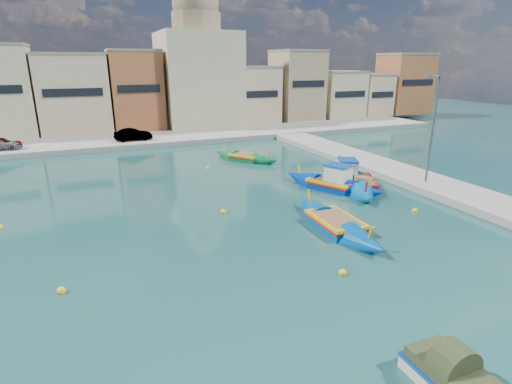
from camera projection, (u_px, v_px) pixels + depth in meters
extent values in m
plane|color=#13393A|center=(226.00, 272.00, 17.56)|extent=(160.00, 160.00, 0.00)
cube|color=gray|center=(507.00, 210.00, 24.20)|extent=(4.00, 70.00, 0.50)
cube|color=gray|center=(134.00, 141.00, 45.45)|extent=(80.00, 8.00, 0.60)
cube|color=beige|center=(74.00, 94.00, 48.58)|extent=(7.88, 7.44, 8.99)
cube|color=gray|center=(69.00, 54.00, 47.15)|extent=(8.04, 7.59, 0.30)
cube|color=black|center=(73.00, 92.00, 45.15)|extent=(6.30, 0.10, 0.90)
cube|color=#B16337|center=(136.00, 91.00, 50.66)|extent=(6.17, 6.13, 9.43)
cube|color=gray|center=(133.00, 51.00, 49.15)|extent=(6.29, 6.26, 0.30)
cube|color=black|center=(139.00, 89.00, 47.79)|extent=(4.93, 0.10, 0.90)
cube|color=tan|center=(193.00, 102.00, 54.67)|extent=(7.31, 7.69, 6.05)
cube|color=gray|center=(192.00, 78.00, 53.68)|extent=(7.46, 7.85, 0.30)
cube|color=black|center=(201.00, 102.00, 51.16)|extent=(5.85, 0.10, 0.90)
cube|color=beige|center=(247.00, 95.00, 57.26)|extent=(7.54, 7.30, 7.41)
cube|color=gray|center=(247.00, 67.00, 56.06)|extent=(7.69, 7.45, 0.30)
cube|color=black|center=(258.00, 94.00, 53.91)|extent=(6.03, 0.10, 0.90)
cube|color=tan|center=(297.00, 86.00, 59.72)|extent=(6.36, 6.97, 9.63)
cube|color=gray|center=(298.00, 51.00, 58.18)|extent=(6.48, 7.11, 0.30)
cube|color=black|center=(309.00, 84.00, 56.48)|extent=(5.09, 0.10, 0.90)
cube|color=beige|center=(337.00, 95.00, 62.76)|extent=(6.63, 6.70, 6.65)
cube|color=gray|center=(339.00, 72.00, 61.68)|extent=(6.76, 6.83, 0.30)
cube|color=black|center=(350.00, 94.00, 59.68)|extent=(5.30, 0.10, 0.90)
cube|color=beige|center=(367.00, 95.00, 65.46)|extent=(5.08, 7.51, 6.20)
cube|color=gray|center=(369.00, 74.00, 64.45)|extent=(5.18, 7.66, 0.30)
cube|color=black|center=(383.00, 95.00, 62.04)|extent=(4.06, 0.10, 0.90)
cube|color=#B16337|center=(404.00, 84.00, 66.89)|extent=(7.79, 6.00, 9.33)
cube|color=gray|center=(408.00, 54.00, 65.40)|extent=(7.95, 6.12, 0.30)
cube|color=black|center=(418.00, 82.00, 64.07)|extent=(6.23, 0.10, 0.90)
cube|color=beige|center=(199.00, 79.00, 54.23)|extent=(10.00, 10.00, 12.00)
cylinder|color=#9E8466|center=(196.00, 22.00, 52.00)|extent=(6.40, 6.40, 2.40)
sphere|color=#9E8466|center=(195.00, 4.00, 51.33)|extent=(6.00, 6.00, 6.00)
cylinder|color=#595B60|center=(432.00, 134.00, 28.10)|extent=(0.16, 0.16, 8.00)
cylinder|color=#595B60|center=(435.00, 76.00, 26.74)|extent=(1.00, 0.10, 0.10)
cube|color=#595B60|center=(430.00, 77.00, 26.57)|extent=(0.35, 0.15, 0.18)
imported|color=#4C1919|center=(1.00, 143.00, 39.08)|extent=(3.86, 2.00, 1.26)
imported|color=#4C1919|center=(133.00, 134.00, 43.76)|extent=(4.05, 1.64, 1.31)
cube|color=#006896|center=(345.00, 178.00, 31.14)|extent=(3.15, 3.83, 0.94)
cone|color=#006896|center=(340.00, 169.00, 33.75)|extent=(3.03, 3.58, 2.40)
cone|color=#006896|center=(352.00, 188.00, 28.49)|extent=(3.03, 3.58, 2.40)
cube|color=#197F37|center=(346.00, 173.00, 31.02)|extent=(3.30, 4.03, 0.17)
cube|color=red|center=(345.00, 175.00, 31.07)|extent=(3.26, 3.92, 0.09)
cube|color=olive|center=(346.00, 172.00, 30.99)|extent=(2.76, 3.43, 0.06)
cylinder|color=#197F37|center=(340.00, 161.00, 33.82)|extent=(0.31, 0.46, 1.02)
cylinder|color=#197F37|center=(353.00, 181.00, 28.05)|extent=(0.31, 0.46, 1.02)
cube|color=white|center=(347.00, 167.00, 30.37)|extent=(1.92, 2.11, 1.03)
cube|color=#0F47A5|center=(348.00, 160.00, 30.19)|extent=(2.04, 2.25, 0.11)
cube|color=#0032A5|center=(332.00, 186.00, 29.04)|extent=(3.16, 3.67, 0.98)
cone|color=#0032A5|center=(302.00, 179.00, 30.60)|extent=(3.07, 3.48, 2.45)
cone|color=#0032A5|center=(365.00, 193.00, 27.45)|extent=(3.07, 3.48, 2.45)
cube|color=yellow|center=(332.00, 181.00, 28.91)|extent=(3.31, 3.86, 0.18)
cube|color=red|center=(332.00, 183.00, 28.97)|extent=(3.28, 3.77, 0.10)
cube|color=olive|center=(332.00, 180.00, 28.89)|extent=(2.77, 3.29, 0.06)
cylinder|color=yellow|center=(300.00, 171.00, 30.56)|extent=(0.33, 0.48, 1.07)
cylinder|color=yellow|center=(369.00, 185.00, 27.10)|extent=(0.33, 0.48, 1.07)
cube|color=white|center=(338.00, 174.00, 28.44)|extent=(1.94, 2.04, 1.08)
cube|color=#0F47A5|center=(339.00, 166.00, 28.26)|extent=(2.07, 2.18, 0.12)
cube|color=#00649E|center=(358.00, 185.00, 29.21)|extent=(3.45, 3.99, 1.04)
cone|color=#00649E|center=(353.00, 174.00, 31.87)|extent=(3.33, 3.77, 2.61)
cone|color=#00649E|center=(364.00, 197.00, 26.51)|extent=(3.33, 3.77, 2.61)
cube|color=red|center=(359.00, 180.00, 29.07)|extent=(3.61, 4.20, 0.19)
cube|color=#197F33|center=(358.00, 182.00, 29.13)|extent=(3.57, 4.10, 0.10)
cube|color=olive|center=(359.00, 179.00, 29.05)|extent=(3.03, 3.57, 0.06)
cylinder|color=red|center=(353.00, 165.00, 31.92)|extent=(0.36, 0.50, 1.13)
cylinder|color=red|center=(366.00, 189.00, 26.04)|extent=(0.36, 0.50, 1.13)
cube|color=#0A6D39|center=(245.00, 159.00, 37.45)|extent=(3.02, 3.28, 0.90)
cone|color=#0A6D39|center=(226.00, 155.00, 38.62)|extent=(2.93, 3.14, 2.23)
cone|color=#0A6D39|center=(266.00, 161.00, 36.26)|extent=(2.93, 3.14, 2.23)
cube|color=yellow|center=(245.00, 155.00, 37.34)|extent=(3.16, 3.44, 0.16)
cube|color=red|center=(245.00, 156.00, 37.39)|extent=(3.12, 3.37, 0.09)
cube|color=olive|center=(245.00, 154.00, 37.31)|extent=(2.66, 2.92, 0.05)
cylinder|color=yellow|center=(224.00, 149.00, 38.55)|extent=(0.34, 0.43, 0.98)
cylinder|color=yellow|center=(268.00, 155.00, 35.97)|extent=(0.34, 0.43, 0.98)
cube|color=#004EA0|center=(335.00, 226.00, 22.03)|extent=(2.01, 3.33, 0.96)
cone|color=#004EA0|center=(311.00, 209.00, 24.42)|extent=(2.00, 3.08, 2.45)
cone|color=#004EA0|center=(365.00, 245.00, 19.62)|extent=(2.00, 3.08, 2.45)
cube|color=gold|center=(336.00, 219.00, 21.91)|extent=(2.09, 3.52, 0.17)
cube|color=red|center=(336.00, 222.00, 21.96)|extent=(2.11, 3.40, 0.10)
cube|color=olive|center=(336.00, 218.00, 21.89)|extent=(1.71, 3.03, 0.06)
cylinder|color=gold|center=(309.00, 198.00, 24.47)|extent=(0.15, 0.46, 1.05)
cylinder|color=gold|center=(370.00, 235.00, 19.18)|extent=(0.15, 0.46, 1.05)
cube|color=#0F47A5|center=(451.00, 377.00, 11.10)|extent=(1.48, 2.68, 0.11)
cube|color=#2D381E|center=(452.00, 370.00, 11.02)|extent=(1.37, 2.31, 0.32)
cylinder|color=#2D381E|center=(453.00, 365.00, 10.97)|extent=(0.59, 2.30, 0.55)
sphere|color=yellow|center=(62.00, 291.00, 15.95)|extent=(0.36, 0.36, 0.36)
sphere|color=yellow|center=(223.00, 212.00, 24.35)|extent=(0.36, 0.36, 0.36)
sphere|color=yellow|center=(207.00, 168.00, 34.45)|extent=(0.36, 0.36, 0.36)
sphere|color=yellow|center=(0.00, 227.00, 22.10)|extent=(0.36, 0.36, 0.36)
sphere|color=yellow|center=(415.00, 211.00, 24.57)|extent=(0.36, 0.36, 0.36)
sphere|color=yellow|center=(343.00, 273.00, 17.32)|extent=(0.36, 0.36, 0.36)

